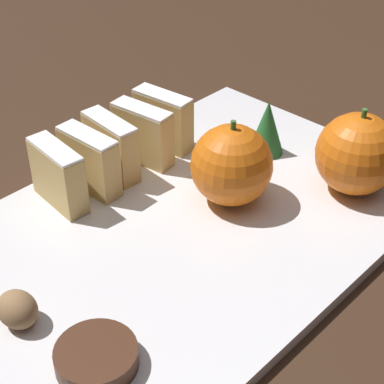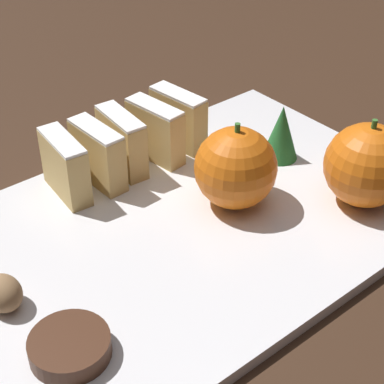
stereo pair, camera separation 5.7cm
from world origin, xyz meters
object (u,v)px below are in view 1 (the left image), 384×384
orange_near (232,165)px  walnut (17,309)px  chocolate_cookie (96,357)px  orange_far (357,154)px

orange_near → walnut: orange_near is taller
walnut → chocolate_cookie: (0.07, 0.01, -0.01)m
orange_far → walnut: 0.34m
orange_near → chocolate_cookie: size_ratio=1.43×
orange_near → chocolate_cookie: (0.06, -0.22, -0.03)m
orange_near → walnut: (-0.01, -0.23, -0.02)m
orange_near → orange_far: (0.08, 0.10, 0.00)m
orange_far → walnut: (-0.09, -0.33, -0.03)m
walnut → chocolate_cookie: 0.08m
walnut → chocolate_cookie: bearing=11.2°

